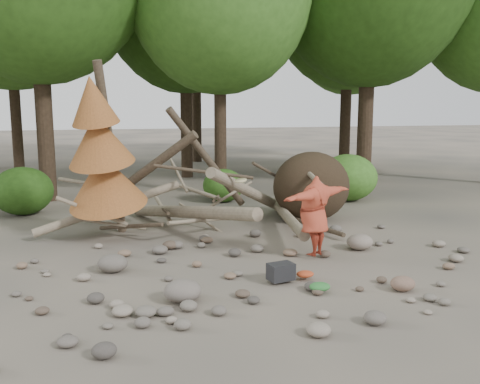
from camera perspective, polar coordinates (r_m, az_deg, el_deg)
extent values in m
plane|color=#514C44|center=(10.70, 2.92, -8.68)|extent=(120.00, 120.00, 0.00)
ellipsoid|color=#332619|center=(15.27, 7.63, 0.59)|extent=(2.20, 1.87, 1.98)
cylinder|color=gray|center=(13.85, -5.49, -2.14)|extent=(2.61, 5.11, 1.08)
cylinder|color=gray|center=(14.63, 1.19, -0.08)|extent=(3.18, 3.71, 1.90)
cylinder|color=brown|center=(14.47, -10.78, 1.65)|extent=(3.08, 1.91, 2.49)
cylinder|color=gray|center=(14.30, 5.01, -2.58)|extent=(1.13, 4.98, 0.43)
cylinder|color=brown|center=(14.84, -3.52, 3.56)|extent=(2.39, 1.03, 2.89)
cylinder|color=gray|center=(13.97, -13.82, -1.64)|extent=(3.71, 0.86, 1.20)
cylinder|color=#4C3F30|center=(13.57, -11.63, -3.62)|extent=(1.52, 1.70, 0.49)
cylinder|color=gray|center=(14.69, -1.28, -0.43)|extent=(1.57, 0.85, 0.69)
cylinder|color=#4C3F30|center=(15.53, 4.08, 1.58)|extent=(1.92, 1.25, 1.10)
cylinder|color=gray|center=(14.15, -6.65, 1.99)|extent=(0.37, 1.42, 0.85)
cylinder|color=#4C3F30|center=(14.28, 7.68, -3.47)|extent=(0.79, 2.54, 0.12)
cylinder|color=gray|center=(13.32, -4.24, -3.03)|extent=(1.78, 1.11, 0.29)
cylinder|color=#4C3F30|center=(13.57, -13.65, 4.44)|extent=(0.67, 1.13, 4.35)
cone|color=brown|center=(13.33, -14.19, 1.30)|extent=(2.06, 2.13, 1.86)
cone|color=brown|center=(13.03, -14.83, 5.52)|extent=(1.71, 1.78, 1.65)
cone|color=brown|center=(12.82, -15.44, 9.46)|extent=(1.23, 1.30, 1.41)
cylinder|color=#38281C|center=(19.36, -20.43, 12.32)|extent=(0.56, 0.56, 8.96)
cylinder|color=#38281C|center=(19.33, -2.13, 10.21)|extent=(0.44, 0.44, 7.14)
cylinder|color=#38281C|center=(21.96, 13.43, 12.89)|extent=(0.60, 0.60, 9.45)
cylinder|color=#38281C|center=(23.49, -22.95, 9.86)|extent=(0.42, 0.42, 7.56)
cylinder|color=#38281C|center=(24.19, -5.81, 11.69)|extent=(0.52, 0.52, 8.54)
cylinder|color=#38281C|center=(25.96, 11.26, 10.94)|extent=(0.50, 0.50, 8.12)
cylinder|color=#38281C|center=(30.64, -4.70, 11.44)|extent=(0.54, 0.54, 8.75)
cylinder|color=#38281C|center=(32.84, 11.42, 10.36)|extent=(0.46, 0.46, 7.84)
ellipsoid|color=#366A1E|center=(33.18, 11.66, 17.53)|extent=(7.17, 7.17, 8.60)
ellipsoid|color=#295316|center=(17.31, -22.18, 0.11)|extent=(1.80, 1.80, 1.44)
ellipsoid|color=#366A1E|center=(18.13, -1.78, 0.71)|extent=(1.40, 1.40, 1.12)
ellipsoid|color=#437D27|center=(18.69, 11.44, 1.53)|extent=(2.00, 2.00, 1.60)
imported|color=#AF3D27|center=(11.56, 7.94, -2.52)|extent=(2.13, 1.57, 1.73)
cylinder|color=tan|center=(10.65, 0.09, 1.24)|extent=(0.27, 0.28, 0.10)
cube|color=black|center=(10.15, 4.38, -8.78)|extent=(0.53, 0.41, 0.31)
ellipsoid|color=#2C6E2F|center=(9.72, 8.51, -10.23)|extent=(0.38, 0.32, 0.14)
ellipsoid|color=#AB3C1D|center=(10.39, 6.95, -8.94)|extent=(0.34, 0.28, 0.12)
ellipsoid|color=#6E645B|center=(9.24, -6.16, -10.45)|extent=(0.64, 0.58, 0.38)
ellipsoid|color=#7C5E4D|center=(10.15, 16.97, -9.32)|extent=(0.45, 0.40, 0.27)
ellipsoid|color=gray|center=(12.61, 12.66, -5.21)|extent=(0.61, 0.55, 0.36)
ellipsoid|color=#635B53|center=(11.03, -13.42, -7.40)|extent=(0.60, 0.54, 0.36)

